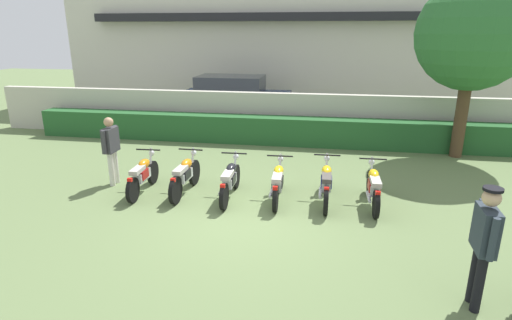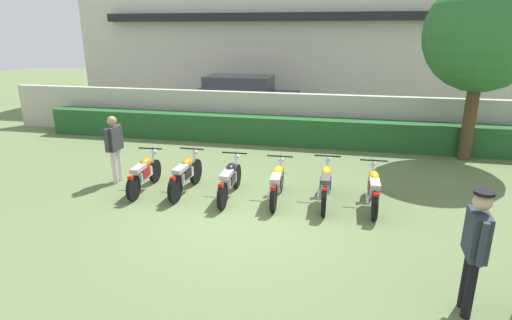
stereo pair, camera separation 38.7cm
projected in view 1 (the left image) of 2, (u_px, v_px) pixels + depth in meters
ground at (245, 218)px, 8.50m from camera, size 60.00×60.00×0.00m
building at (301, 23)px, 21.22m from camera, size 22.55×6.50×8.04m
compound_wall at (282, 116)px, 14.43m from camera, size 21.42×0.30×1.63m
hedge_row at (279, 131)px, 13.88m from camera, size 17.14×0.70×0.92m
parked_car at (234, 99)px, 17.24m from camera, size 4.51×2.09×1.89m
tree_near_inspector at (473, 35)px, 11.56m from camera, size 3.18×3.18×5.18m
motorcycle_in_row_0 at (143, 175)px, 9.70m from camera, size 0.60×1.80×0.95m
motorcycle_in_row_1 at (185, 175)px, 9.63m from camera, size 0.60×1.87×0.97m
motorcycle_in_row_2 at (230, 180)px, 9.37m from camera, size 0.60×1.89×0.95m
motorcycle_in_row_3 at (278, 182)px, 9.24m from camera, size 0.60×1.77×0.94m
motorcycle_in_row_4 at (326, 183)px, 9.15m from camera, size 0.60×1.95×0.97m
motorcycle_in_row_5 at (373, 187)px, 8.96m from camera, size 0.60×1.84×0.95m
inspector_person at (111, 145)px, 10.07m from camera, size 0.23×0.68×1.70m
officer_0 at (484, 238)px, 5.47m from camera, size 0.25×0.70×1.77m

